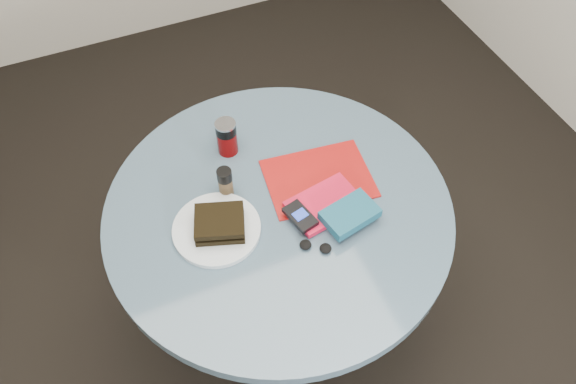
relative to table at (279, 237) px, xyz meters
name	(u,v)px	position (x,y,z in m)	size (l,w,h in m)	color
ground	(281,318)	(0.00, 0.00, -0.59)	(4.00, 4.00, 0.00)	black
table	(279,237)	(0.00, 0.00, 0.00)	(1.00, 1.00, 0.75)	black
plate	(217,229)	(-0.19, -0.01, 0.17)	(0.24, 0.24, 0.02)	silver
sandwich	(220,224)	(-0.18, -0.02, 0.20)	(0.16, 0.15, 0.05)	black
soda_can	(227,137)	(-0.06, 0.26, 0.22)	(0.08, 0.08, 0.12)	#620405
pepper_grinder	(225,182)	(-0.12, 0.10, 0.21)	(0.05, 0.05, 0.10)	#513C22
magazine	(318,178)	(0.15, 0.04, 0.17)	(0.31, 0.23, 0.01)	maroon
red_book	(325,204)	(0.12, -0.06, 0.18)	(0.20, 0.13, 0.02)	red
novel	(350,214)	(0.16, -0.13, 0.20)	(0.15, 0.10, 0.03)	navy
mp3_player	(300,216)	(0.03, -0.08, 0.19)	(0.08, 0.11, 0.02)	black
headphones	(315,247)	(0.04, -0.17, 0.17)	(0.09, 0.08, 0.02)	black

